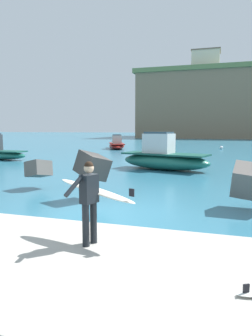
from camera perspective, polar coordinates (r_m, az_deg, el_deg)
ground_plane at (r=9.89m, az=-2.78°, el=-8.36°), size 400.00×400.00×0.00m
walkway_path at (r=6.44m, az=-15.41°, el=-16.30°), size 48.00×4.40×0.24m
breakwater_jetty at (r=10.16m, az=-3.52°, el=-2.21°), size 31.35×6.17×2.28m
surfer_with_board at (r=6.51m, az=-6.48°, el=-5.12°), size 2.10×1.44×1.78m
boat_near_centre at (r=41.08m, az=-1.77°, el=4.45°), size 4.24×6.67×1.94m
boat_mid_left at (r=20.15m, az=7.06°, el=1.92°), size 6.44×3.70×2.48m
mooring_buoy_middle at (r=41.84m, az=17.43°, el=3.66°), size 0.44×0.44×0.44m
station_building_west at (r=109.81m, az=14.68°, el=16.75°), size 7.06×7.30×3.90m
station_building_central at (r=105.81m, az=13.78°, el=17.70°), size 5.43×4.56×5.91m
station_building_east at (r=94.10m, az=14.72°, el=18.84°), size 7.90×6.85×5.40m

